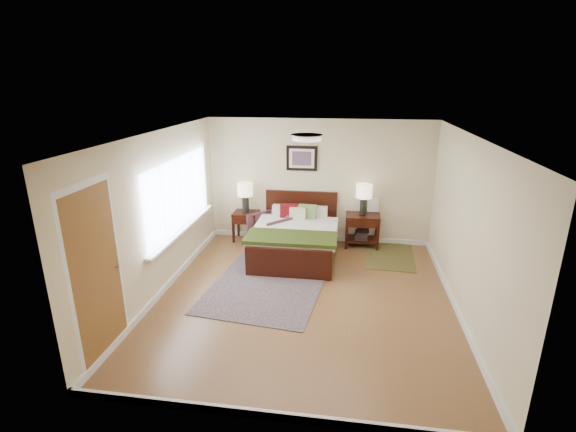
# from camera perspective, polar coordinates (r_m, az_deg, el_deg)

# --- Properties ---
(floor) EXTENTS (5.00, 5.00, 0.00)m
(floor) POSITION_cam_1_polar(r_m,az_deg,el_deg) (6.59, 2.29, -11.03)
(floor) COLOR brown
(floor) RESTS_ON ground
(back_wall) EXTENTS (4.50, 0.04, 2.50)m
(back_wall) POSITION_cam_1_polar(r_m,az_deg,el_deg) (8.48, 4.24, 4.72)
(back_wall) COLOR beige
(back_wall) RESTS_ON ground
(front_wall) EXTENTS (4.50, 0.04, 2.50)m
(front_wall) POSITION_cam_1_polar(r_m,az_deg,el_deg) (3.82, -1.67, -12.77)
(front_wall) COLOR beige
(front_wall) RESTS_ON ground
(left_wall) EXTENTS (0.04, 5.00, 2.50)m
(left_wall) POSITION_cam_1_polar(r_m,az_deg,el_deg) (6.69, -17.11, 0.25)
(left_wall) COLOR beige
(left_wall) RESTS_ON ground
(right_wall) EXTENTS (0.04, 5.00, 2.50)m
(right_wall) POSITION_cam_1_polar(r_m,az_deg,el_deg) (6.28, 23.31, -1.61)
(right_wall) COLOR beige
(right_wall) RESTS_ON ground
(ceiling) EXTENTS (4.50, 5.00, 0.02)m
(ceiling) POSITION_cam_1_polar(r_m,az_deg,el_deg) (5.80, 2.60, 11.07)
(ceiling) COLOR white
(ceiling) RESTS_ON back_wall
(window) EXTENTS (0.11, 2.72, 1.32)m
(window) POSITION_cam_1_polar(r_m,az_deg,el_deg) (7.24, -14.50, 2.87)
(window) COLOR silver
(window) RESTS_ON left_wall
(door) EXTENTS (0.06, 1.00, 2.18)m
(door) POSITION_cam_1_polar(r_m,az_deg,el_deg) (5.33, -24.67, -7.35)
(door) COLOR silver
(door) RESTS_ON ground
(ceil_fixture) EXTENTS (0.44, 0.44, 0.08)m
(ceil_fixture) POSITION_cam_1_polar(r_m,az_deg,el_deg) (5.81, 2.59, 10.73)
(ceil_fixture) COLOR white
(ceil_fixture) RESTS_ON ceiling
(bed) EXTENTS (1.59, 1.91, 1.03)m
(bed) POSITION_cam_1_polar(r_m,az_deg,el_deg) (7.84, 1.03, -2.27)
(bed) COLOR black
(bed) RESTS_ON ground
(wall_art) EXTENTS (0.62, 0.05, 0.50)m
(wall_art) POSITION_cam_1_polar(r_m,az_deg,el_deg) (8.38, 1.89, 7.89)
(wall_art) COLOR black
(wall_art) RESTS_ON back_wall
(nightstand_left) EXTENTS (0.51, 0.46, 0.60)m
(nightstand_left) POSITION_cam_1_polar(r_m,az_deg,el_deg) (8.68, -5.79, -0.28)
(nightstand_left) COLOR black
(nightstand_left) RESTS_ON ground
(nightstand_right) EXTENTS (0.67, 0.50, 0.66)m
(nightstand_right) POSITION_cam_1_polar(r_m,az_deg,el_deg) (8.47, 10.10, -1.56)
(nightstand_right) COLOR black
(nightstand_right) RESTS_ON ground
(lamp_left) EXTENTS (0.31, 0.31, 0.61)m
(lamp_left) POSITION_cam_1_polar(r_m,az_deg,el_deg) (8.55, -5.87, 3.22)
(lamp_left) COLOR black
(lamp_left) RESTS_ON nightstand_left
(lamp_right) EXTENTS (0.31, 0.31, 0.61)m
(lamp_right) POSITION_cam_1_polar(r_m,az_deg,el_deg) (8.28, 10.36, 2.95)
(lamp_right) COLOR black
(lamp_right) RESTS_ON nightstand_right
(armchair) EXTENTS (1.02, 1.02, 0.67)m
(armchair) POSITION_cam_1_polar(r_m,az_deg,el_deg) (8.38, -2.32, -1.95)
(armchair) COLOR brown
(armchair) RESTS_ON ground
(rug_persian) EXTENTS (2.02, 2.65, 0.01)m
(rug_persian) POSITION_cam_1_polar(r_m,az_deg,el_deg) (6.99, -2.67, -9.20)
(rug_persian) COLOR #0B0E39
(rug_persian) RESTS_ON ground
(rug_navy) EXTENTS (0.95, 1.37, 0.01)m
(rug_navy) POSITION_cam_1_polar(r_m,az_deg,el_deg) (8.23, 13.75, -5.35)
(rug_navy) COLOR black
(rug_navy) RESTS_ON ground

